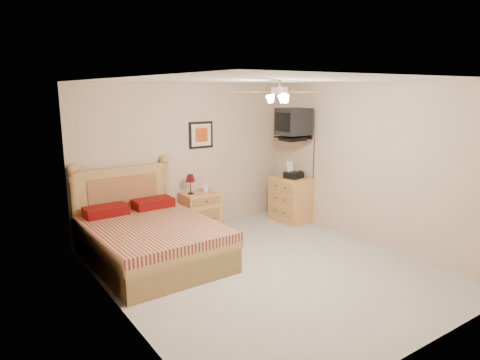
# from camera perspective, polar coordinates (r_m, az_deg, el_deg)

# --- Properties ---
(floor) EXTENTS (4.50, 4.50, 0.00)m
(floor) POSITION_cam_1_polar(r_m,az_deg,el_deg) (5.94, 3.59, -11.80)
(floor) COLOR #A39D94
(floor) RESTS_ON ground
(ceiling) EXTENTS (4.00, 4.50, 0.04)m
(ceiling) POSITION_cam_1_polar(r_m,az_deg,el_deg) (5.44, 3.94, 13.10)
(ceiling) COLOR white
(ceiling) RESTS_ON ground
(wall_back) EXTENTS (4.00, 0.04, 2.50)m
(wall_back) POSITION_cam_1_polar(r_m,az_deg,el_deg) (7.42, -7.07, 3.03)
(wall_back) COLOR tan
(wall_back) RESTS_ON ground
(wall_front) EXTENTS (4.00, 0.04, 2.50)m
(wall_front) POSITION_cam_1_polar(r_m,az_deg,el_deg) (4.09, 23.73, -5.26)
(wall_front) COLOR tan
(wall_front) RESTS_ON ground
(wall_left) EXTENTS (0.04, 4.50, 2.50)m
(wall_left) POSITION_cam_1_polar(r_m,az_deg,el_deg) (4.62, -16.16, -2.81)
(wall_left) COLOR tan
(wall_left) RESTS_ON ground
(wall_right) EXTENTS (0.04, 4.50, 2.50)m
(wall_right) POSITION_cam_1_polar(r_m,az_deg,el_deg) (6.95, 16.82, 2.01)
(wall_right) COLOR tan
(wall_right) RESTS_ON ground
(bed) EXTENTS (1.64, 2.12, 1.35)m
(bed) POSITION_cam_1_polar(r_m,az_deg,el_deg) (6.07, -11.74, -4.72)
(bed) COLOR #A27A3F
(bed) RESTS_ON ground
(nightstand) EXTENTS (0.60, 0.45, 0.65)m
(nightstand) POSITION_cam_1_polar(r_m,az_deg,el_deg) (7.45, -5.36, -4.16)
(nightstand) COLOR #BE7746
(nightstand) RESTS_ON ground
(table_lamp) EXTENTS (0.20, 0.20, 0.34)m
(table_lamp) POSITION_cam_1_polar(r_m,az_deg,el_deg) (7.28, -6.62, -0.55)
(table_lamp) COLOR #4F0610
(table_lamp) RESTS_ON nightstand
(lotion_bottle) EXTENTS (0.10, 0.10, 0.22)m
(lotion_bottle) POSITION_cam_1_polar(r_m,az_deg,el_deg) (7.37, -4.60, -0.84)
(lotion_bottle) COLOR white
(lotion_bottle) RESTS_ON nightstand
(framed_picture) EXTENTS (0.46, 0.04, 0.46)m
(framed_picture) POSITION_cam_1_polar(r_m,az_deg,el_deg) (7.48, -5.23, 6.01)
(framed_picture) COLOR black
(framed_picture) RESTS_ON wall_back
(dresser) EXTENTS (0.53, 0.72, 0.82)m
(dresser) POSITION_cam_1_polar(r_m,az_deg,el_deg) (7.96, 6.73, -2.53)
(dresser) COLOR #C3874B
(dresser) RESTS_ON ground
(fax_machine) EXTENTS (0.33, 0.35, 0.30)m
(fax_machine) POSITION_cam_1_polar(r_m,az_deg,el_deg) (7.77, 7.19, 1.34)
(fax_machine) COLOR black
(fax_machine) RESTS_ON dresser
(magazine_lower) EXTENTS (0.24, 0.28, 0.02)m
(magazine_lower) POSITION_cam_1_polar(r_m,az_deg,el_deg) (8.03, 5.54, 0.72)
(magazine_lower) COLOR #AC9F8A
(magazine_lower) RESTS_ON dresser
(magazine_upper) EXTENTS (0.27, 0.33, 0.02)m
(magazine_upper) POSITION_cam_1_polar(r_m,az_deg,el_deg) (8.03, 5.57, 0.87)
(magazine_upper) COLOR tan
(magazine_upper) RESTS_ON magazine_lower
(wall_tv) EXTENTS (0.56, 0.46, 0.58)m
(wall_tv) POSITION_cam_1_polar(r_m,az_deg,el_deg) (7.61, 7.96, 7.48)
(wall_tv) COLOR black
(wall_tv) RESTS_ON wall_right
(ceiling_fan) EXTENTS (1.14, 1.14, 0.28)m
(ceiling_fan) POSITION_cam_1_polar(r_m,az_deg,el_deg) (5.28, 5.29, 11.59)
(ceiling_fan) COLOR silver
(ceiling_fan) RESTS_ON ceiling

